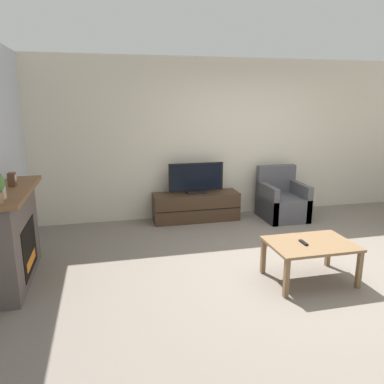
{
  "coord_description": "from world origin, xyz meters",
  "views": [
    {
      "loc": [
        -2.36,
        -3.92,
        2.02
      ],
      "look_at": [
        -1.27,
        0.66,
        0.85
      ],
      "focal_mm": 35.0,
      "sensor_mm": 36.0,
      "label": 1
    }
  ],
  "objects_px": {
    "fireplace": "(14,235)",
    "armchair": "(282,202)",
    "tv_stand": "(196,207)",
    "mantel_clock": "(12,179)",
    "remote": "(303,243)",
    "tv": "(196,179)",
    "coffee_table": "(310,247)"
  },
  "relations": [
    {
      "from": "mantel_clock",
      "to": "remote",
      "type": "height_order",
      "value": "mantel_clock"
    },
    {
      "from": "fireplace",
      "to": "armchair",
      "type": "relative_size",
      "value": 1.62
    },
    {
      "from": "mantel_clock",
      "to": "tv_stand",
      "type": "bearing_deg",
      "value": 31.71
    },
    {
      "from": "tv_stand",
      "to": "tv",
      "type": "distance_m",
      "value": 0.48
    },
    {
      "from": "fireplace",
      "to": "mantel_clock",
      "type": "distance_m",
      "value": 0.62
    },
    {
      "from": "fireplace",
      "to": "tv_stand",
      "type": "xyz_separation_m",
      "value": [
        2.51,
        1.68,
        -0.31
      ]
    },
    {
      "from": "tv_stand",
      "to": "armchair",
      "type": "xyz_separation_m",
      "value": [
        1.48,
        -0.23,
        0.05
      ]
    },
    {
      "from": "tv",
      "to": "remote",
      "type": "height_order",
      "value": "tv"
    },
    {
      "from": "armchair",
      "to": "remote",
      "type": "bearing_deg",
      "value": -110.98
    },
    {
      "from": "fireplace",
      "to": "tv_stand",
      "type": "relative_size",
      "value": 0.99
    },
    {
      "from": "tv_stand",
      "to": "coffee_table",
      "type": "relative_size",
      "value": 1.54
    },
    {
      "from": "tv_stand",
      "to": "coffee_table",
      "type": "xyz_separation_m",
      "value": [
        0.72,
        -2.44,
        0.16
      ]
    },
    {
      "from": "mantel_clock",
      "to": "tv",
      "type": "bearing_deg",
      "value": 31.67
    },
    {
      "from": "armchair",
      "to": "mantel_clock",
      "type": "bearing_deg",
      "value": -161.68
    },
    {
      "from": "fireplace",
      "to": "armchair",
      "type": "bearing_deg",
      "value": 20.1
    },
    {
      "from": "fireplace",
      "to": "armchair",
      "type": "xyz_separation_m",
      "value": [
        3.99,
        1.46,
        -0.26
      ]
    },
    {
      "from": "coffee_table",
      "to": "fireplace",
      "type": "bearing_deg",
      "value": 166.89
    },
    {
      "from": "armchair",
      "to": "coffee_table",
      "type": "bearing_deg",
      "value": -108.85
    },
    {
      "from": "armchair",
      "to": "tv_stand",
      "type": "bearing_deg",
      "value": 171.31
    },
    {
      "from": "fireplace",
      "to": "tv_stand",
      "type": "bearing_deg",
      "value": 33.86
    },
    {
      "from": "tv",
      "to": "remote",
      "type": "xyz_separation_m",
      "value": [
        0.63,
        -2.44,
        -0.25
      ]
    },
    {
      "from": "armchair",
      "to": "remote",
      "type": "distance_m",
      "value": 2.38
    },
    {
      "from": "mantel_clock",
      "to": "armchair",
      "type": "bearing_deg",
      "value": 18.32
    },
    {
      "from": "tv",
      "to": "remote",
      "type": "relative_size",
      "value": 6.2
    },
    {
      "from": "tv",
      "to": "coffee_table",
      "type": "xyz_separation_m",
      "value": [
        0.72,
        -2.44,
        -0.32
      ]
    },
    {
      "from": "armchair",
      "to": "tv",
      "type": "bearing_deg",
      "value": 171.39
    },
    {
      "from": "fireplace",
      "to": "mantel_clock",
      "type": "relative_size",
      "value": 9.63
    },
    {
      "from": "mantel_clock",
      "to": "tv",
      "type": "height_order",
      "value": "mantel_clock"
    },
    {
      "from": "remote",
      "to": "armchair",
      "type": "bearing_deg",
      "value": 69.59
    },
    {
      "from": "armchair",
      "to": "remote",
      "type": "height_order",
      "value": "armchair"
    },
    {
      "from": "mantel_clock",
      "to": "tv_stand",
      "type": "relative_size",
      "value": 0.1
    },
    {
      "from": "mantel_clock",
      "to": "remote",
      "type": "bearing_deg",
      "value": -16.06
    }
  ]
}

